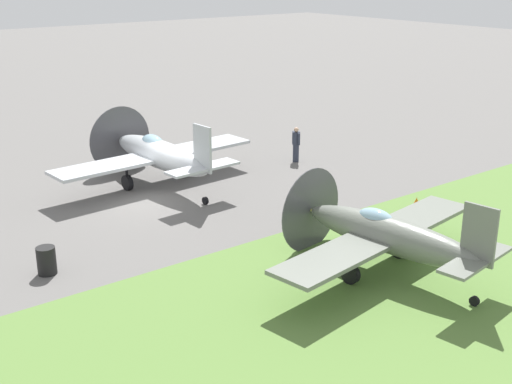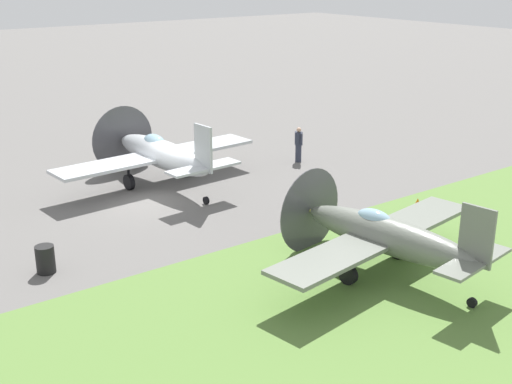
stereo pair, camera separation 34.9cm
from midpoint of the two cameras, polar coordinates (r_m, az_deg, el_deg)
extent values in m
plane|color=#605E5B|center=(28.33, -9.82, -0.59)|extent=(160.00, 160.00, 0.00)
cube|color=#567A38|center=(19.46, 7.02, -9.82)|extent=(120.00, 11.00, 0.01)
ellipsoid|color=#B2B7BC|center=(29.45, -8.44, 3.17)|extent=(1.66, 6.80, 1.23)
cube|color=#B2B7BC|center=(29.82, -8.85, 3.04)|extent=(9.59, 2.29, 0.14)
cube|color=#B2B7BC|center=(26.77, -4.94, 3.69)|extent=(0.17, 1.09, 1.88)
cube|color=#B2B7BC|center=(26.98, -4.90, 2.07)|extent=(3.22, 1.09, 0.10)
cone|color=#B7B24C|center=(32.47, -11.93, 4.43)|extent=(0.68, 0.73, 0.63)
cylinder|color=#4C4C51|center=(32.30, -11.76, 4.37)|extent=(3.16, 0.24, 3.17)
ellipsoid|color=#8CB2C6|center=(29.83, -9.11, 4.19)|extent=(0.78, 1.43, 0.69)
cylinder|color=black|center=(29.47, -11.20, 0.78)|extent=(0.26, 0.69, 0.67)
cylinder|color=black|center=(29.33, -11.26, 1.66)|extent=(0.12, 0.12, 0.95)
cylinder|color=black|center=(30.91, -6.62, 1.88)|extent=(0.26, 0.69, 0.67)
cylinder|color=black|center=(30.78, -6.65, 2.72)|extent=(0.12, 0.12, 0.95)
cylinder|color=black|center=(27.34, -4.69, -0.74)|extent=(0.14, 0.32, 0.32)
ellipsoid|color=slate|center=(21.15, 10.84, -3.62)|extent=(2.03, 6.35, 1.14)
cube|color=slate|center=(21.39, 10.00, -3.70)|extent=(8.96, 2.82, 0.13)
cube|color=slate|center=(19.56, 17.92, -3.50)|extent=(0.24, 1.01, 1.75)
cube|color=slate|center=(19.84, 17.71, -5.47)|extent=(3.03, 1.24, 0.09)
cone|color=#B7B24C|center=(23.01, 3.91, -1.44)|extent=(0.67, 0.72, 0.59)
cylinder|color=#4C4C51|center=(22.90, 4.26, -1.55)|extent=(2.92, 0.46, 2.94)
ellipsoid|color=#8CB2C6|center=(21.29, 9.67, -2.24)|extent=(0.82, 1.37, 0.64)
cylinder|color=black|center=(20.79, 7.54, -6.92)|extent=(0.29, 0.65, 0.63)
cylinder|color=black|center=(20.61, 7.59, -5.81)|extent=(0.11, 0.11, 0.88)
cylinder|color=black|center=(22.81, 11.60, -4.75)|extent=(0.29, 0.65, 0.63)
cylinder|color=black|center=(22.64, 11.68, -3.73)|extent=(0.11, 0.11, 0.88)
cylinder|color=black|center=(20.35, 17.58, -8.82)|extent=(0.15, 0.31, 0.29)
cylinder|color=#2D3342|center=(33.16, 3.10, 3.33)|extent=(0.30, 0.30, 0.88)
cylinder|color=#2D3342|center=(32.97, 3.12, 4.59)|extent=(0.38, 0.38, 0.62)
sphere|color=tan|center=(32.86, 3.14, 5.31)|extent=(0.23, 0.23, 0.23)
cylinder|color=#2D3342|center=(32.75, 3.37, 4.49)|extent=(0.11, 0.11, 0.59)
cylinder|color=#2D3342|center=(33.18, 2.88, 4.69)|extent=(0.11, 0.11, 0.59)
cylinder|color=black|center=(22.22, -17.80, -5.57)|extent=(0.60, 0.60, 0.90)
cone|color=orange|center=(27.57, 13.11, -0.88)|extent=(0.36, 0.36, 0.44)
camera|label=1|loc=(0.17, -90.40, -0.14)|focal=47.11mm
camera|label=2|loc=(0.17, 89.60, 0.14)|focal=47.11mm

